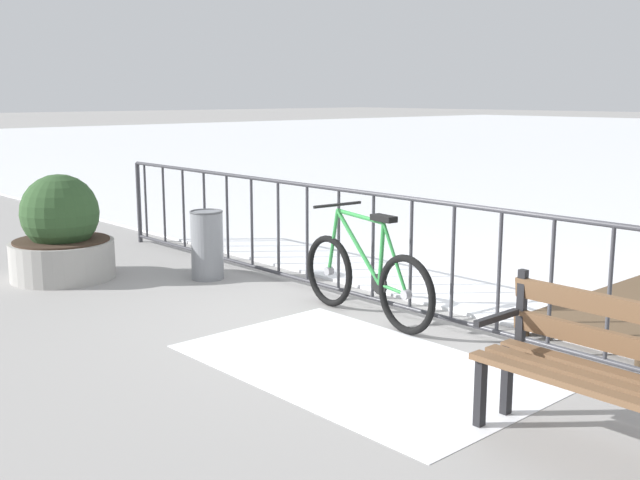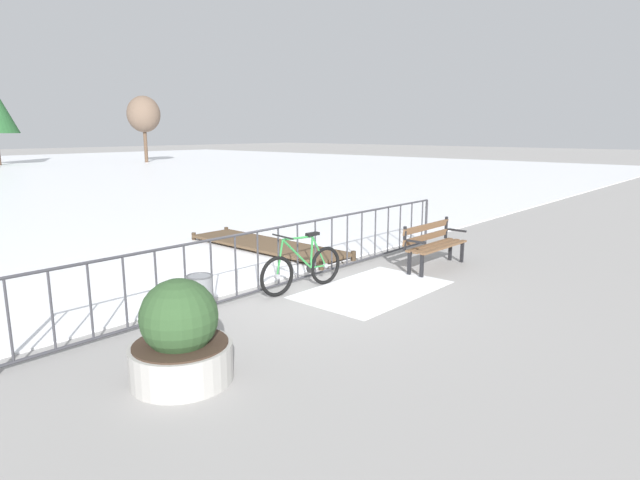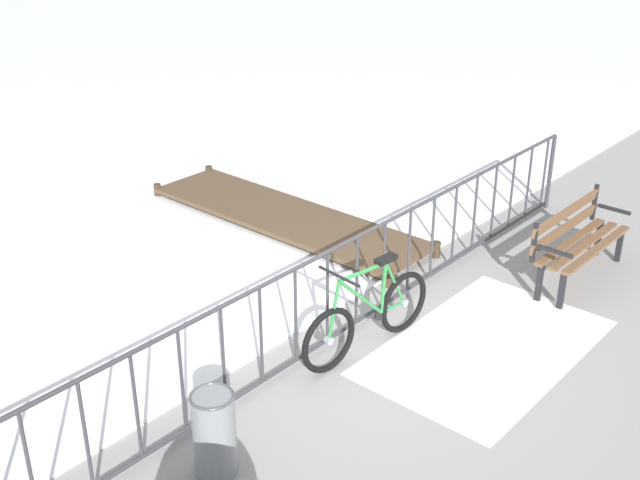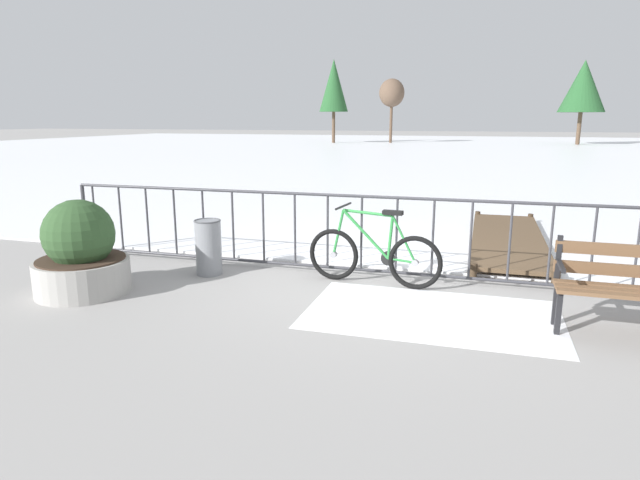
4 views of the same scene
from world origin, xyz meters
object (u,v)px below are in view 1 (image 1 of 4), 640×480
at_px(bicycle_near_railing, 366,278).
at_px(park_bench, 628,368).
at_px(trash_bin, 207,244).
at_px(planter_with_shrub, 61,235).

height_order(bicycle_near_railing, park_bench, bicycle_near_railing).
distance_m(bicycle_near_railing, park_bench, 2.89).
bearing_deg(park_bench, bicycle_near_railing, 162.86).
xyz_separation_m(bicycle_near_railing, park_bench, (2.76, -0.85, 0.14)).
relative_size(bicycle_near_railing, trash_bin, 2.33).
height_order(bicycle_near_railing, planter_with_shrub, planter_with_shrub).
height_order(bicycle_near_railing, trash_bin, bicycle_near_railing).
xyz_separation_m(bicycle_near_railing, trash_bin, (-2.17, -0.18, 0.00)).
relative_size(bicycle_near_railing, park_bench, 1.06).
bearing_deg(park_bench, trash_bin, 172.21).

